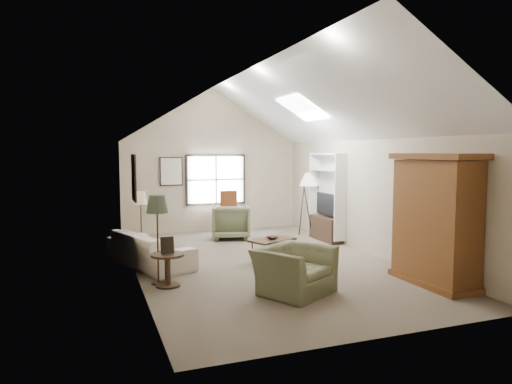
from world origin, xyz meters
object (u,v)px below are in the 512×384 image
object	(u,v)px
sofa	(149,249)
coffee_table	(272,250)
armchair_far	(230,222)
armchair_near	(294,270)
armoire	(435,220)
side_table	(168,270)
side_chair	(230,214)

from	to	relation	value
sofa	coffee_table	world-z (taller)	sofa
armchair_far	armchair_near	bearing A→B (deg)	99.70
armoire	armchair_far	size ratio (longest dim) A/B	2.28
sofa	coffee_table	size ratio (longest dim) A/B	2.39
coffee_table	side_table	xyz separation A→B (m)	(-2.28, -0.97, 0.04)
armoire	armchair_near	xyz separation A→B (m)	(-2.43, 0.37, -0.73)
armchair_far	coffee_table	xyz separation A→B (m)	(0.07, -2.68, -0.20)
sofa	side_chair	size ratio (longest dim) A/B	1.85
armchair_far	armoire	bearing A→B (deg)	126.31
armoire	coffee_table	xyz separation A→B (m)	(-1.98, 2.39, -0.86)
sofa	side_chair	world-z (taller)	side_chair
sofa	armchair_near	bearing A→B (deg)	-164.41
armoire	sofa	size ratio (longest dim) A/B	1.00
armoire	armchair_far	xyz separation A→B (m)	(-2.05, 5.07, -0.66)
armchair_near	armchair_far	size ratio (longest dim) A/B	1.16
armoire	coffee_table	bearing A→B (deg)	129.63
armoire	coffee_table	size ratio (longest dim) A/B	2.38
side_table	side_chair	distance (m)	4.63
armoire	armchair_far	world-z (taller)	armoire
armchair_near	coffee_table	size ratio (longest dim) A/B	1.22
sofa	side_table	world-z (taller)	sofa
side_chair	armchair_near	bearing A→B (deg)	-89.83
armchair_far	coffee_table	world-z (taller)	armchair_far
armchair_near	coffee_table	world-z (taller)	armchair_near
side_chair	armoire	bearing A→B (deg)	-64.63
coffee_table	sofa	bearing A→B (deg)	165.24
armoire	side_table	size ratio (longest dim) A/B	3.97
coffee_table	side_chair	size ratio (longest dim) A/B	0.77
sofa	armchair_near	size ratio (longest dim) A/B	1.96
armchair_near	armchair_far	xyz separation A→B (m)	(0.38, 4.70, 0.07)
armchair_near	side_chair	distance (m)	5.08
armchair_near	side_table	bearing A→B (deg)	120.71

